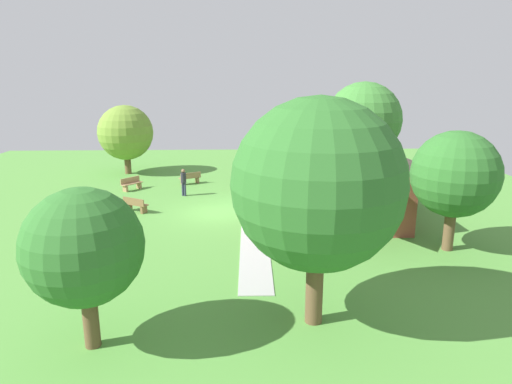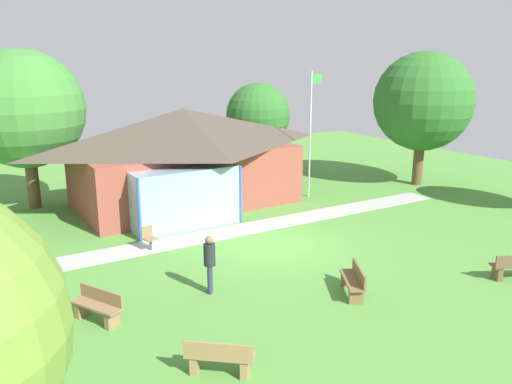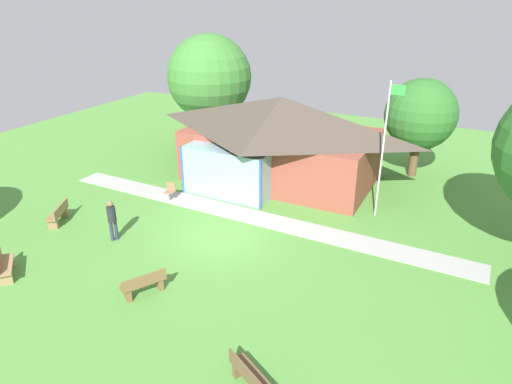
% 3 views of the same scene
% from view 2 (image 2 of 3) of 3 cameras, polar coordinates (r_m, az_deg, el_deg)
% --- Properties ---
extents(ground_plane, '(44.00, 44.00, 0.00)m').
position_cam_2_polar(ground_plane, '(18.72, 2.23, -5.95)').
color(ground_plane, '#54933D').
extents(pavilion, '(10.58, 7.25, 4.42)m').
position_cam_2_polar(pavilion, '(23.59, -8.05, 4.08)').
color(pavilion, brown).
rests_on(pavilion, ground_plane).
extents(footpath, '(19.92, 1.66, 0.03)m').
position_cam_2_polar(footpath, '(20.40, -1.09, -4.13)').
color(footpath, '#ADADA8').
rests_on(footpath, ground_plane).
extents(flagpole, '(0.64, 0.08, 6.03)m').
position_cam_2_polar(flagpole, '(24.65, 6.16, 6.97)').
color(flagpole, silver).
rests_on(flagpole, ground_plane).
extents(bench_mid_left, '(1.08, 1.53, 0.84)m').
position_cam_2_polar(bench_mid_left, '(14.09, -17.32, -12.16)').
color(bench_mid_left, olive).
rests_on(bench_mid_left, ground_plane).
extents(bench_front_center, '(1.13, 1.52, 0.84)m').
position_cam_2_polar(bench_front_center, '(15.10, 10.91, -9.84)').
color(bench_front_center, brown).
rests_on(bench_front_center, ground_plane).
extents(bench_front_left, '(1.43, 1.30, 0.84)m').
position_cam_2_polar(bench_front_left, '(11.48, -4.13, -18.09)').
color(bench_front_left, '#9E7A51').
rests_on(bench_front_left, ground_plane).
extents(patio_chair_west, '(0.52, 0.52, 0.86)m').
position_cam_2_polar(patio_chair_west, '(18.48, -11.87, -5.18)').
color(patio_chair_west, '#8C6B4C').
rests_on(patio_chair_west, ground_plane).
extents(visitor_strolling_lawn, '(0.34, 0.34, 1.74)m').
position_cam_2_polar(visitor_strolling_lawn, '(14.78, -5.23, -7.57)').
color(visitor_strolling_lawn, '#2D3347').
rests_on(visitor_strolling_lawn, ground_plane).
extents(tree_behind_pavilion_right, '(3.72, 3.72, 5.28)m').
position_cam_2_polar(tree_behind_pavilion_right, '(29.70, 0.24, 8.56)').
color(tree_behind_pavilion_right, brown).
rests_on(tree_behind_pavilion_right, ground_plane).
extents(tree_east_hedge, '(5.13, 5.13, 7.01)m').
position_cam_2_polar(tree_east_hedge, '(28.23, 18.24, 9.59)').
color(tree_east_hedge, brown).
rests_on(tree_east_hedge, ground_plane).
extents(tree_behind_pavilion_left, '(5.17, 5.17, 7.07)m').
position_cam_2_polar(tree_behind_pavilion_left, '(24.62, -24.54, 8.44)').
color(tree_behind_pavilion_left, brown).
rests_on(tree_behind_pavilion_left, ground_plane).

